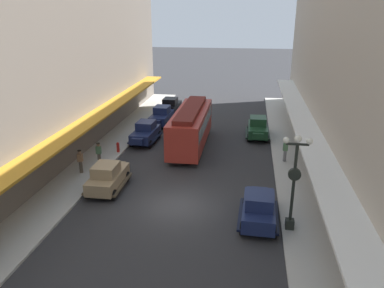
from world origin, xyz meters
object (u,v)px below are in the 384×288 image
Objects in this scene: parked_car_0 at (171,106)px; pedestrian_1 at (80,161)px; parked_car_1 at (162,115)px; parked_car_4 at (145,132)px; lamp_post_with_clock at (294,179)px; fire_hydrant at (118,147)px; parked_car_5 at (259,207)px; pedestrian_2 at (285,150)px; pedestrian_0 at (99,154)px; parked_car_3 at (258,127)px; streetcar at (191,125)px; parked_car_2 at (108,176)px.

parked_car_0 is 17.47m from pedestrian_1.
parked_car_1 is 1.00× the size of parked_car_4.
lamp_post_with_clock is 16.10m from fire_hydrant.
parked_car_5 reaches higher than pedestrian_2.
parked_car_4 reaches higher than pedestrian_0.
parked_car_0 reaches higher than pedestrian_2.
fire_hydrant is at bearing -115.20° from parked_car_4.
parked_car_5 is 2.57× the size of pedestrian_2.
parked_car_0 reaches higher than pedestrian_1.
parked_car_5 is at bearing -61.66° from parked_car_1.
parked_car_4 is at bearing 71.67° from pedestrian_0.
parked_car_0 is 11.73m from parked_car_3.
parked_car_0 is 11.09m from streetcar.
parked_car_1 is 5.58m from parked_car_4.
parked_car_3 is 2.56× the size of pedestrian_2.
pedestrian_2 is at bearing 28.81° from parked_car_2.
parked_car_0 is 23.79m from parked_car_5.
pedestrian_2 is at bearing -14.62° from parked_car_4.
pedestrian_1 is at bearing 159.50° from parked_car_5.
parked_car_0 is at bearing 113.40° from parked_car_5.
parked_car_4 is 6.16m from pedestrian_0.
parked_car_4 is at bearing 70.52° from pedestrian_1.
pedestrian_2 is (13.20, 0.03, 0.45)m from fire_hydrant.
streetcar is (3.90, -10.34, 0.96)m from parked_car_0.
pedestrian_2 is (7.61, -2.48, -0.89)m from streetcar.
fire_hydrant is at bearing -151.79° from parked_car_3.
fire_hydrant is (-12.75, 9.53, -2.42)m from lamp_post_with_clock.
parked_car_3 is 2.56× the size of pedestrian_1.
parked_car_3 is at bearing 39.97° from pedestrian_1.
parked_car_4 is 2.58× the size of pedestrian_1.
parked_car_3 is at bearing -35.65° from parked_car_0.
parked_car_1 reaches higher than fire_hydrant.
streetcar reaches higher than parked_car_0.
streetcar is at bearing 161.95° from pedestrian_2.
parked_car_4 is 7.93m from pedestrian_1.
parked_car_0 is 1.00× the size of parked_car_1.
pedestrian_1 reaches higher than fire_hydrant.
parked_car_1 is 20.06m from parked_car_5.
parked_car_3 is 6.30m from pedestrian_2.
parked_car_4 is at bearing -91.32° from parked_car_0.
lamp_post_with_clock is (11.14, -18.20, 2.04)m from parked_car_1.
parked_car_5 is (9.45, -21.83, 0.00)m from parked_car_0.
parked_car_0 is at bearing 131.95° from pedestrian_2.
streetcar is 5.75× the size of pedestrian_2.
streetcar reaches higher than parked_car_3.
parked_car_5 is 0.83× the size of lamp_post_with_clock.
parked_car_0 is at bearing 144.35° from parked_car_3.
pedestrian_2 is (14.39, 4.41, 0.00)m from pedestrian_1.
parked_car_2 is at bearing -60.55° from pedestrian_0.
parked_car_2 is 9.46m from parked_car_4.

